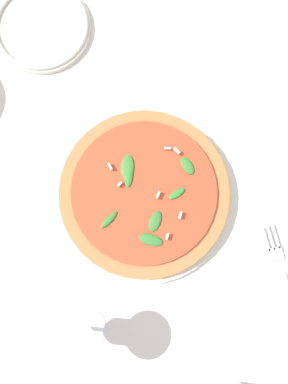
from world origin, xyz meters
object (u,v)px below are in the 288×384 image
(fork, at_px, (286,289))
(side_plate_white, at_px, (42,27))
(wine_glass, at_px, (74,341))
(pizza_arugula_main, at_px, (144,193))

(fork, xyz_separation_m, side_plate_white, (0.64, 0.10, 0.00))
(fork, bearing_deg, wine_glass, 86.38)
(wine_glass, xyz_separation_m, side_plate_white, (0.51, -0.22, -0.09))
(pizza_arugula_main, distance_m, wine_glass, 0.26)
(side_plate_white, bearing_deg, fork, -170.76)
(pizza_arugula_main, distance_m, side_plate_white, 0.37)
(wine_glass, height_order, fork, wine_glass)
(fork, height_order, side_plate_white, side_plate_white)
(wine_glass, relative_size, fork, 0.66)
(fork, relative_size, side_plate_white, 1.15)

